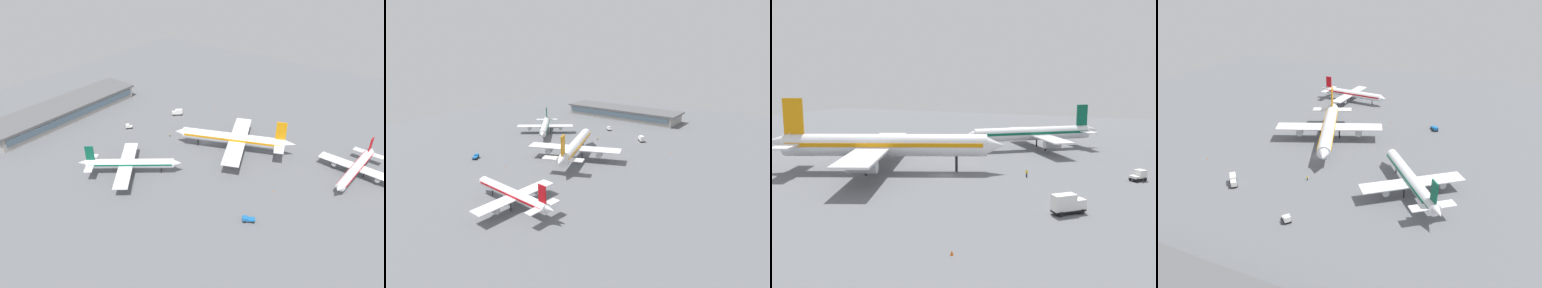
% 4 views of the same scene
% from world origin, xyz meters
% --- Properties ---
extents(ground, '(288.00, 288.00, 0.00)m').
position_xyz_m(ground, '(0.00, 0.00, 0.00)').
color(ground, slate).
extents(airplane_at_gate, '(30.77, 36.28, 13.07)m').
position_xyz_m(airplane_at_gate, '(39.96, -10.46, 4.75)').
color(airplane_at_gate, white).
rests_on(airplane_at_gate, ground).
extents(airplane_distant, '(43.80, 53.05, 16.90)m').
position_xyz_m(airplane_distant, '(-1.85, 14.77, 6.14)').
color(airplane_distant, white).
rests_on(airplane_distant, ground).
extents(baggage_tug, '(3.74, 3.65, 2.30)m').
position_xyz_m(baggage_tug, '(11.66, -39.88, 1.16)').
color(baggage_tug, black).
rests_on(baggage_tug, ground).
extents(pushback_tractor, '(4.01, 4.72, 1.90)m').
position_xyz_m(pushback_tractor, '(36.59, 43.69, 0.97)').
color(pushback_tractor, black).
rests_on(pushback_tractor, ground).
extents(catering_truck, '(5.18, 5.42, 3.30)m').
position_xyz_m(catering_truck, '(-15.81, -29.41, 1.70)').
color(catering_truck, black).
rests_on(catering_truck, ground).
extents(ground_crew_worker, '(0.50, 0.54, 1.67)m').
position_xyz_m(ground_crew_worker, '(5.62, -17.21, 0.85)').
color(ground_crew_worker, '#1E2338').
rests_on(ground_crew_worker, ground).
extents(safety_cone_near_gate, '(0.44, 0.44, 0.60)m').
position_xyz_m(safety_cone_near_gate, '(-37.27, -18.75, 0.30)').
color(safety_cone_near_gate, '#EA590C').
rests_on(safety_cone_near_gate, ground).
extents(safety_cone_mid_apron, '(0.44, 0.44, 0.60)m').
position_xyz_m(safety_cone_mid_apron, '(15.61, 43.55, 0.30)').
color(safety_cone_mid_apron, '#EA590C').
rests_on(safety_cone_mid_apron, ground).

